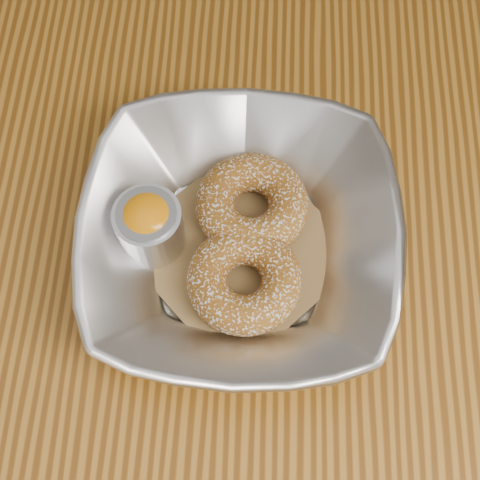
{
  "coord_description": "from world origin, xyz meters",
  "views": [
    {
      "loc": [
        0.1,
        -0.19,
        1.25
      ],
      "look_at": [
        0.09,
        0.02,
        0.78
      ],
      "focal_mm": 50.0,
      "sensor_mm": 36.0,
      "label": 1
    }
  ],
  "objects_px": {
    "serving_bowl": "(240,240)",
    "ramekin": "(149,225)",
    "donut_front": "(244,280)",
    "table": "(140,310)",
    "donut_back": "(252,204)"
  },
  "relations": [
    {
      "from": "serving_bowl",
      "to": "donut_front",
      "type": "height_order",
      "value": "serving_bowl"
    },
    {
      "from": "serving_bowl",
      "to": "ramekin",
      "type": "distance_m",
      "value": 0.07
    },
    {
      "from": "donut_front",
      "to": "ramekin",
      "type": "height_order",
      "value": "ramekin"
    },
    {
      "from": "serving_bowl",
      "to": "donut_front",
      "type": "bearing_deg",
      "value": -81.15
    },
    {
      "from": "ramekin",
      "to": "table",
      "type": "bearing_deg",
      "value": -131.53
    },
    {
      "from": "donut_back",
      "to": "donut_front",
      "type": "xyz_separation_m",
      "value": [
        -0.0,
        -0.06,
        -0.0
      ]
    },
    {
      "from": "serving_bowl",
      "to": "ramekin",
      "type": "xyz_separation_m",
      "value": [
        -0.07,
        0.01,
        0.01
      ]
    },
    {
      "from": "ramekin",
      "to": "serving_bowl",
      "type": "bearing_deg",
      "value": -5.04
    },
    {
      "from": "donut_back",
      "to": "donut_front",
      "type": "relative_size",
      "value": 1.03
    },
    {
      "from": "serving_bowl",
      "to": "donut_back",
      "type": "relative_size",
      "value": 2.71
    },
    {
      "from": "table",
      "to": "ramekin",
      "type": "bearing_deg",
      "value": 48.47
    },
    {
      "from": "table",
      "to": "serving_bowl",
      "type": "relative_size",
      "value": 4.89
    },
    {
      "from": "serving_bowl",
      "to": "ramekin",
      "type": "relative_size",
      "value": 4.42
    },
    {
      "from": "donut_front",
      "to": "donut_back",
      "type": "bearing_deg",
      "value": 87.32
    },
    {
      "from": "donut_back",
      "to": "ramekin",
      "type": "relative_size",
      "value": 1.63
    }
  ]
}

